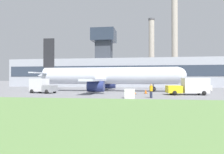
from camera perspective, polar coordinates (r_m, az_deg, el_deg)
name	(u,v)px	position (r m, az deg, el deg)	size (l,w,h in m)	color
ground_plane	(113,91)	(44.74, 0.27, -3.65)	(400.00, 400.00, 0.00)	gray
terminal_building	(124,72)	(71.63, 3.07, 1.41)	(74.36, 12.99, 18.89)	#9EA3AD
smokestack_left	(152,51)	(101.52, 10.29, 6.68)	(2.91, 2.91, 30.00)	#B2A899
smokestack_right	(175,38)	(100.57, 16.05, 9.76)	(3.06, 3.06, 40.41)	#B2A899
airplane	(107,76)	(43.29, -1.43, 0.22)	(30.00, 24.67, 10.84)	silver
pushback_tug	(201,88)	(44.42, 22.15, -2.63)	(4.22, 2.78, 1.75)	white
baggage_truck	(190,87)	(35.62, 19.75, -2.37)	(6.42, 3.35, 2.61)	yellow
fuel_truck	(42,86)	(39.80, -17.89, -2.26)	(4.92, 3.45, 2.52)	gray
ground_crew_person	(151,91)	(28.51, 10.18, -3.56)	(0.41, 0.41, 1.84)	#23283D
traffic_cone_near_nose	(135,93)	(35.34, 5.91, -4.10)	(0.60, 0.60, 0.53)	black
traffic_cone_wingtip	(146,92)	(36.83, 8.81, -3.81)	(0.65, 0.65, 0.71)	black
utility_cabinet	(130,94)	(27.68, 4.66, -4.36)	(1.28, 0.84, 1.20)	silver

